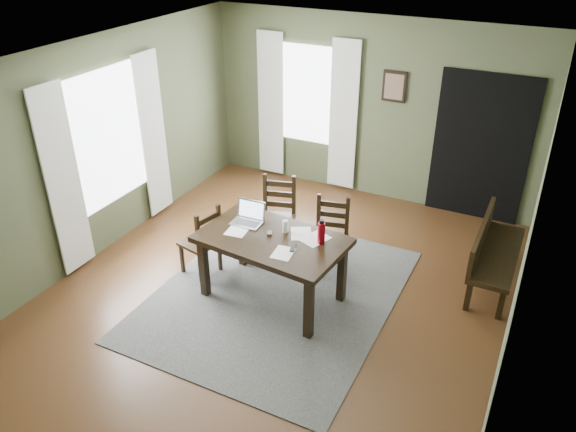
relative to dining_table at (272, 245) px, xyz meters
The scene contains 25 objects.
ground 0.72m from the dining_table, 79.90° to the left, with size 5.00×6.00×0.01m.
room_shell 1.09m from the dining_table, 79.90° to the left, with size 5.02×6.02×2.71m.
rug 0.71m from the dining_table, 79.90° to the left, with size 2.60×3.20×0.01m.
dining_table is the anchor object (origin of this frame).
chair_end 1.02m from the dining_table, behind, with size 0.48×0.48×0.92m.
chair_back_left 1.06m from the dining_table, 114.27° to the left, with size 0.54×0.55×1.01m.
chair_back_right 0.94m from the dining_table, 66.96° to the left, with size 0.49×0.49×0.94m.
bench 2.58m from the dining_table, 32.71° to the left, with size 0.46×1.44×0.81m.
laptop 0.48m from the dining_table, 153.71° to the left, with size 0.36×0.29×0.24m.
computer_mouse 0.13m from the dining_table, 138.80° to the left, with size 0.05×0.09×0.03m, color #3F3F42.
tv_remote 0.33m from the dining_table, 16.84° to the right, with size 0.05×0.16×0.02m, color black.
drinking_glass 0.26m from the dining_table, 66.30° to the left, with size 0.07×0.07×0.15m, color silver.
water_bottle 0.59m from the dining_table, 15.00° to the left, with size 0.10×0.10×0.28m.
paper_a 0.43m from the dining_table, behind, with size 0.23×0.30×0.00m, color white.
paper_b 0.35m from the dining_table, 41.69° to the right, with size 0.20×0.27×0.00m, color white.
paper_c 0.35m from the dining_table, 41.47° to the left, with size 0.22×0.29×0.00m, color white.
paper_d 0.48m from the dining_table, 23.44° to the left, with size 0.24×0.31×0.00m, color white.
window_left 2.58m from the dining_table, behind, with size 0.01×1.30×1.70m.
window_back 3.28m from the dining_table, 108.00° to the left, with size 1.00×0.01×1.50m.
curtain_left_near 2.54m from the dining_table, 167.22° to the right, with size 0.03×0.48×2.30m.
curtain_left_far 2.71m from the dining_table, 155.83° to the left, with size 0.03×0.48×2.30m.
curtain_back_left 3.45m from the dining_table, 118.11° to the left, with size 0.44×0.03×2.30m.
curtain_back_right 3.07m from the dining_table, 96.97° to the left, with size 0.44×0.03×2.30m.
framed_picture 3.23m from the dining_table, 83.20° to the left, with size 0.34×0.03×0.44m.
doorway_back 3.48m from the dining_table, 61.32° to the left, with size 1.30×0.03×2.10m.
Camera 1 is at (2.48, -4.69, 4.01)m, focal length 35.00 mm.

